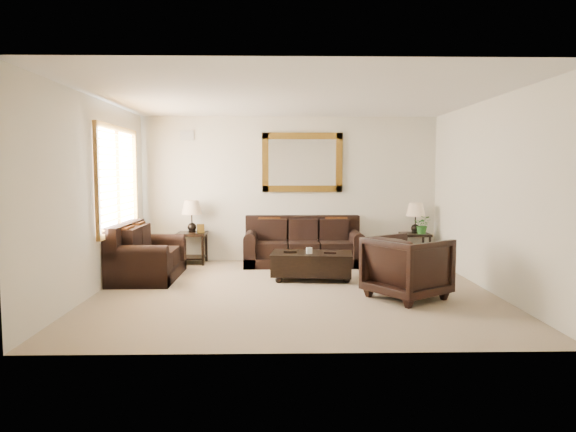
{
  "coord_description": "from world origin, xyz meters",
  "views": [
    {
      "loc": [
        -0.23,
        -7.13,
        1.69
      ],
      "look_at": [
        -0.07,
        0.6,
        1.01
      ],
      "focal_mm": 32.0,
      "sensor_mm": 36.0,
      "label": 1
    }
  ],
  "objects_px": {
    "end_table_left": "(192,223)",
    "coffee_table": "(312,263)",
    "sofa": "(303,247)",
    "loveseat": "(145,258)",
    "end_table_right": "(415,224)",
    "armchair": "(407,264)"
  },
  "relations": [
    {
      "from": "sofa",
      "to": "loveseat",
      "type": "distance_m",
      "value": 2.82
    },
    {
      "from": "loveseat",
      "to": "end_table_left",
      "type": "bearing_deg",
      "value": -22.63
    },
    {
      "from": "coffee_table",
      "to": "armchair",
      "type": "distance_m",
      "value": 1.71
    },
    {
      "from": "armchair",
      "to": "sofa",
      "type": "bearing_deg",
      "value": -8.3
    },
    {
      "from": "sofa",
      "to": "end_table_left",
      "type": "height_order",
      "value": "end_table_left"
    },
    {
      "from": "end_table_left",
      "to": "coffee_table",
      "type": "distance_m",
      "value": 2.58
    },
    {
      "from": "loveseat",
      "to": "end_table_left",
      "type": "xyz_separation_m",
      "value": [
        0.54,
        1.29,
        0.43
      ]
    },
    {
      "from": "end_table_right",
      "to": "loveseat",
      "type": "bearing_deg",
      "value": -164.3
    },
    {
      "from": "coffee_table",
      "to": "end_table_left",
      "type": "bearing_deg",
      "value": 152.49
    },
    {
      "from": "loveseat",
      "to": "end_table_left",
      "type": "distance_m",
      "value": 1.46
    },
    {
      "from": "sofa",
      "to": "end_table_right",
      "type": "height_order",
      "value": "end_table_right"
    },
    {
      "from": "loveseat",
      "to": "armchair",
      "type": "xyz_separation_m",
      "value": [
        3.82,
        -1.36,
        0.14
      ]
    },
    {
      "from": "coffee_table",
      "to": "armchair",
      "type": "relative_size",
      "value": 1.44
    },
    {
      "from": "end_table_right",
      "to": "end_table_left",
      "type": "bearing_deg",
      "value": -179.82
    },
    {
      "from": "sofa",
      "to": "end_table_right",
      "type": "relative_size",
      "value": 1.91
    },
    {
      "from": "loveseat",
      "to": "armchair",
      "type": "relative_size",
      "value": 1.7
    },
    {
      "from": "loveseat",
      "to": "end_table_left",
      "type": "relative_size",
      "value": 1.34
    },
    {
      "from": "end_table_left",
      "to": "end_table_right",
      "type": "bearing_deg",
      "value": 0.18
    },
    {
      "from": "loveseat",
      "to": "coffee_table",
      "type": "distance_m",
      "value": 2.64
    },
    {
      "from": "end_table_right",
      "to": "coffee_table",
      "type": "xyz_separation_m",
      "value": [
        -2.01,
        -1.44,
        -0.46
      ]
    },
    {
      "from": "sofa",
      "to": "coffee_table",
      "type": "xyz_separation_m",
      "value": [
        0.07,
        -1.32,
        -0.05
      ]
    },
    {
      "from": "loveseat",
      "to": "armchair",
      "type": "height_order",
      "value": "armchair"
    }
  ]
}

